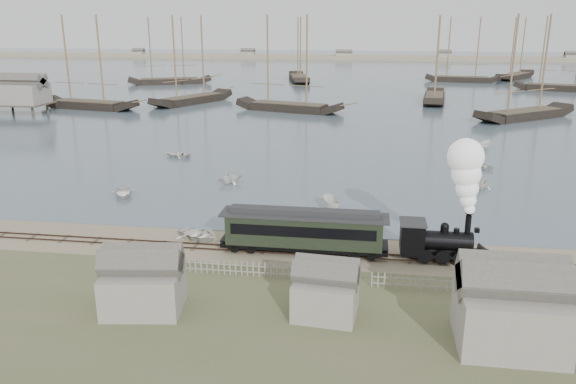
# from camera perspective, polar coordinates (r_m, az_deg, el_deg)

# --- Properties ---
(ground) EXTENTS (600.00, 600.00, 0.00)m
(ground) POSITION_cam_1_polar(r_m,az_deg,el_deg) (48.74, 2.60, -5.34)
(ground) COLOR tan
(ground) RESTS_ON ground
(harbor_water) EXTENTS (600.00, 336.00, 0.06)m
(harbor_water) POSITION_cam_1_polar(r_m,az_deg,el_deg) (215.73, 7.30, 11.90)
(harbor_water) COLOR #4B5E6B
(harbor_water) RESTS_ON ground
(rail_track) EXTENTS (120.00, 1.80, 0.16)m
(rail_track) POSITION_cam_1_polar(r_m,az_deg,el_deg) (46.89, 2.35, -6.21)
(rail_track) COLOR #39271F
(rail_track) RESTS_ON ground
(picket_fence_west) EXTENTS (19.00, 0.10, 1.20)m
(picket_fence_west) POSITION_cam_1_polar(r_m,az_deg,el_deg) (43.53, -6.99, -8.29)
(picket_fence_west) COLOR gray
(picket_fence_west) RESTS_ON ground
(picket_fence_east) EXTENTS (15.00, 0.10, 1.20)m
(picket_fence_east) POSITION_cam_1_polar(r_m,az_deg,el_deg) (42.50, 18.78, -9.79)
(picket_fence_east) COLOR gray
(picket_fence_east) RESTS_ON ground
(shed_left) EXTENTS (5.00, 4.00, 4.10)m
(shed_left) POSITION_cam_1_polar(r_m,az_deg,el_deg) (39.55, -14.30, -11.47)
(shed_left) COLOR gray
(shed_left) RESTS_ON ground
(shed_mid) EXTENTS (4.00, 3.50, 3.60)m
(shed_mid) POSITION_cam_1_polar(r_m,az_deg,el_deg) (37.80, 3.79, -12.34)
(shed_mid) COLOR gray
(shed_mid) RESTS_ON ground
(shed_right) EXTENTS (6.00, 5.00, 5.10)m
(shed_right) POSITION_cam_1_polar(r_m,az_deg,el_deg) (37.02, 21.31, -14.26)
(shed_right) COLOR gray
(shed_right) RESTS_ON ground
(far_spit) EXTENTS (500.00, 20.00, 1.80)m
(far_spit) POSITION_cam_1_polar(r_m,az_deg,el_deg) (295.51, 7.67, 13.21)
(far_spit) COLOR tan
(far_spit) RESTS_ON ground
(locomotive) EXTENTS (7.72, 2.88, 9.62)m
(locomotive) POSITION_cam_1_polar(r_m,az_deg,el_deg) (45.71, 17.02, -1.70)
(locomotive) COLOR black
(locomotive) RESTS_ON ground
(passenger_coach) EXTENTS (13.74, 2.65, 3.34)m
(passenger_coach) POSITION_cam_1_polar(r_m,az_deg,el_deg) (46.17, 1.64, -3.81)
(passenger_coach) COLOR black
(passenger_coach) RESTS_ON ground
(beached_dinghy) EXTENTS (4.28, 4.81, 0.82)m
(beached_dinghy) POSITION_cam_1_polar(r_m,az_deg,el_deg) (50.36, -9.17, -4.29)
(beached_dinghy) COLOR white
(beached_dinghy) RESTS_ON ground
(rowboat_0) EXTENTS (4.59, 4.07, 0.79)m
(rowboat_0) POSITION_cam_1_polar(r_m,az_deg,el_deg) (64.16, -16.43, -0.07)
(rowboat_0) COLOR white
(rowboat_0) RESTS_ON harbor_water
(rowboat_1) EXTENTS (3.81, 3.93, 1.58)m
(rowboat_1) POSITION_cam_1_polar(r_m,az_deg,el_deg) (66.69, -5.93, 1.53)
(rowboat_1) COLOR white
(rowboat_1) RESTS_ON harbor_water
(rowboat_2) EXTENTS (3.74, 2.37, 1.35)m
(rowboat_2) POSITION_cam_1_polar(r_m,az_deg,el_deg) (57.08, 4.35, -1.21)
(rowboat_2) COLOR white
(rowboat_2) RESTS_ON harbor_water
(rowboat_3) EXTENTS (3.82, 4.29, 0.73)m
(rowboat_3) POSITION_cam_1_polar(r_m,az_deg,el_deg) (77.27, 18.96, 2.51)
(rowboat_3) COLOR white
(rowboat_3) RESTS_ON harbor_water
(rowboat_4) EXTENTS (3.34, 3.21, 1.36)m
(rowboat_4) POSITION_cam_1_polar(r_m,az_deg,el_deg) (68.03, 19.11, 0.88)
(rowboat_4) COLOR white
(rowboat_4) RESTS_ON harbor_water
(rowboat_5) EXTENTS (3.22, 2.98, 1.23)m
(rowboat_5) POSITION_cam_1_polar(r_m,az_deg,el_deg) (89.57, 19.28, 4.53)
(rowboat_5) COLOR white
(rowboat_5) RESTS_ON harbor_water
(rowboat_6) EXTENTS (3.62, 4.39, 0.79)m
(rowboat_6) POSITION_cam_1_polar(r_m,az_deg,el_deg) (81.01, -11.18, 3.77)
(rowboat_6) COLOR white
(rowboat_6) RESTS_ON harbor_water
(schooner_0) EXTENTS (23.65, 9.93, 20.00)m
(schooner_0) POSITION_cam_1_polar(r_m,az_deg,el_deg) (131.32, -19.93, 12.29)
(schooner_0) COLOR black
(schooner_0) RESTS_ON harbor_water
(schooner_1) EXTENTS (15.36, 23.31, 20.00)m
(schooner_1) POSITION_cam_1_polar(r_m,az_deg,el_deg) (134.26, -9.88, 13.11)
(schooner_1) COLOR black
(schooner_1) RESTS_ON harbor_water
(schooner_2) EXTENTS (24.13, 12.12, 20.00)m
(schooner_2) POSITION_cam_1_polar(r_m,az_deg,el_deg) (120.31, 0.09, 12.93)
(schooner_2) COLOR black
(schooner_2) RESTS_ON harbor_water
(schooner_3) EXTENTS (7.69, 22.44, 20.00)m
(schooner_3) POSITION_cam_1_polar(r_m,az_deg,el_deg) (139.21, 14.92, 12.93)
(schooner_3) COLOR black
(schooner_3) RESTS_ON harbor_water
(schooner_4) EXTENTS (22.37, 19.16, 20.00)m
(schooner_4) POSITION_cam_1_polar(r_m,az_deg,el_deg) (119.97, 23.42, 11.57)
(schooner_4) COLOR black
(schooner_4) RESTS_ON harbor_water
(schooner_5) EXTENTS (23.73, 11.77, 20.00)m
(schooner_5) POSITION_cam_1_polar(r_m,az_deg,el_deg) (173.92, 26.14, 12.50)
(schooner_5) COLOR black
(schooner_5) RESTS_ON harbor_water
(schooner_6) EXTENTS (25.34, 14.79, 20.00)m
(schooner_6) POSITION_cam_1_polar(r_m,az_deg,el_deg) (178.67, -12.08, 13.88)
(schooner_6) COLOR black
(schooner_6) RESTS_ON harbor_water
(schooner_7) EXTENTS (10.68, 25.03, 20.00)m
(schooner_7) POSITION_cam_1_polar(r_m,az_deg,el_deg) (182.36, 1.13, 14.29)
(schooner_7) COLOR black
(schooner_7) RESTS_ON harbor_water
(schooner_8) EXTENTS (23.34, 8.22, 20.00)m
(schooner_8) POSITION_cam_1_polar(r_m,az_deg,el_deg) (188.85, 17.51, 13.64)
(schooner_8) COLOR black
(schooner_8) RESTS_ON harbor_water
(schooner_9) EXTENTS (17.42, 23.17, 20.00)m
(schooner_9) POSITION_cam_1_polar(r_m,az_deg,el_deg) (205.19, 22.36, 13.37)
(schooner_9) COLOR black
(schooner_9) RESTS_ON harbor_water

